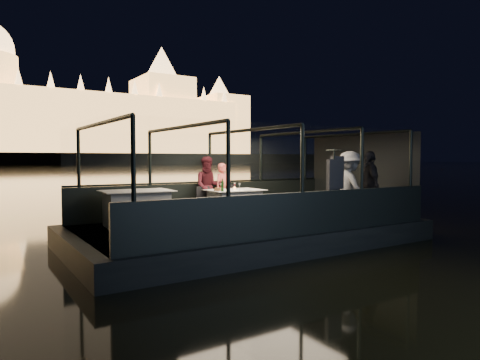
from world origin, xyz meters
TOP-DOWN VIEW (x-y plane):
  - river_water at (0.00, 80.00)m, footprint 500.00×500.00m
  - boat_hull at (0.00, 0.00)m, footprint 8.60×4.40m
  - boat_deck at (0.00, 0.00)m, footprint 8.00×4.00m
  - gunwale_port at (0.00, 2.00)m, footprint 8.00×0.08m
  - gunwale_starboard at (0.00, -2.00)m, footprint 8.00×0.08m
  - cabin_glass_port at (0.00, 2.00)m, footprint 8.00×0.02m
  - cabin_glass_starboard at (0.00, -2.00)m, footprint 8.00×0.02m
  - cabin_roof_glass at (0.00, 0.00)m, footprint 8.00×4.00m
  - end_wall_fore at (-4.00, 0.00)m, footprint 0.02×4.00m
  - end_wall_aft at (4.00, 0.00)m, footprint 0.02×4.00m
  - canopy_ribs at (0.00, 0.00)m, footprint 8.00×4.00m
  - dining_table_central at (0.17, 0.93)m, footprint 1.49×1.10m
  - dining_table_aft at (-2.52, 0.98)m, footprint 1.68×1.26m
  - chair_port_left at (-0.47, 1.38)m, footprint 0.41×0.41m
  - chair_port_right at (0.43, 1.38)m, footprint 0.52×0.52m
  - coat_stand at (1.20, -1.71)m, footprint 0.63×0.58m
  - person_woman_coral at (0.23, 1.65)m, footprint 0.57×0.43m
  - person_man_maroon at (-0.24, 1.65)m, footprint 0.95×0.85m
  - passenger_stripe at (2.17, -1.29)m, footprint 0.84×1.25m
  - passenger_dark at (2.82, -1.35)m, footprint 0.91×1.14m
  - wine_bottle at (-0.43, 0.56)m, footprint 0.09×0.09m
  - bread_basket at (-0.43, 0.79)m, footprint 0.24×0.24m
  - amber_candle at (0.09, 0.82)m, footprint 0.06×0.06m
  - plate_near at (0.33, 0.55)m, footprint 0.35×0.35m
  - plate_far at (-0.30, 1.03)m, footprint 0.28×0.28m
  - wine_glass_white at (-0.43, 0.63)m, footprint 0.08×0.08m
  - wine_glass_red at (0.19, 0.97)m, footprint 0.07×0.07m
  - wine_glass_empty at (0.13, 0.61)m, footprint 0.08×0.08m

SIDE VIEW (x-z plane):
  - river_water at x=0.00m, z-range 0.00..0.00m
  - boat_hull at x=0.00m, z-range -0.50..0.50m
  - boat_deck at x=0.00m, z-range 0.46..0.50m
  - dining_table_central at x=0.17m, z-range 0.50..1.27m
  - dining_table_aft at x=-2.52m, z-range 0.46..1.31m
  - gunwale_port at x=0.00m, z-range 0.50..1.40m
  - gunwale_starboard at x=0.00m, z-range 0.50..1.40m
  - chair_port_left at x=-0.47m, z-range 0.54..1.36m
  - chair_port_right at x=0.43m, z-range 0.53..1.37m
  - person_woman_coral at x=0.23m, z-range 0.52..1.98m
  - person_man_maroon at x=-0.24m, z-range 0.42..2.08m
  - plate_near at x=0.33m, z-range 1.26..1.28m
  - plate_far at x=-0.30m, z-range 1.27..1.28m
  - bread_basket at x=-0.43m, z-range 1.27..1.34m
  - amber_candle at x=0.09m, z-range 1.27..1.34m
  - passenger_stripe at x=2.17m, z-range 0.46..2.24m
  - passenger_dark at x=2.82m, z-range 0.45..2.25m
  - wine_glass_white at x=-0.43m, z-range 1.26..1.46m
  - wine_glass_red at x=0.19m, z-range 1.27..1.45m
  - wine_glass_empty at x=0.13m, z-range 1.26..1.46m
  - coat_stand at x=1.20m, z-range 0.48..2.32m
  - wine_bottle at x=-0.43m, z-range 1.25..1.58m
  - end_wall_fore at x=-4.00m, z-range 0.50..2.80m
  - end_wall_aft at x=4.00m, z-range 0.50..2.80m
  - canopy_ribs at x=0.00m, z-range 0.50..2.80m
  - cabin_glass_port at x=0.00m, z-range 1.40..2.80m
  - cabin_glass_starboard at x=0.00m, z-range 1.40..2.80m
  - cabin_roof_glass at x=0.00m, z-range 2.79..2.81m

